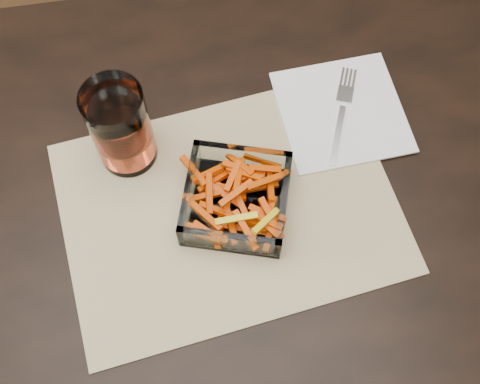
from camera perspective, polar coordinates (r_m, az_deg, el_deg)
name	(u,v)px	position (r m, az deg, el deg)	size (l,w,h in m)	color
dining_table	(164,268)	(0.89, -7.21, -7.17)	(1.60, 0.90, 0.75)	black
placemat	(229,207)	(0.82, -1.02, -1.44)	(0.45, 0.33, 0.00)	tan
glass_bowl	(236,200)	(0.80, -0.36, -0.78)	(0.17, 0.17, 0.05)	white
tumbler	(121,129)	(0.82, -11.20, 5.87)	(0.08, 0.08, 0.14)	white
napkin	(342,112)	(0.90, 9.61, 7.52)	(0.18, 0.18, 0.00)	white
fork	(342,112)	(0.90, 9.63, 7.52)	(0.08, 0.16, 0.00)	silver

